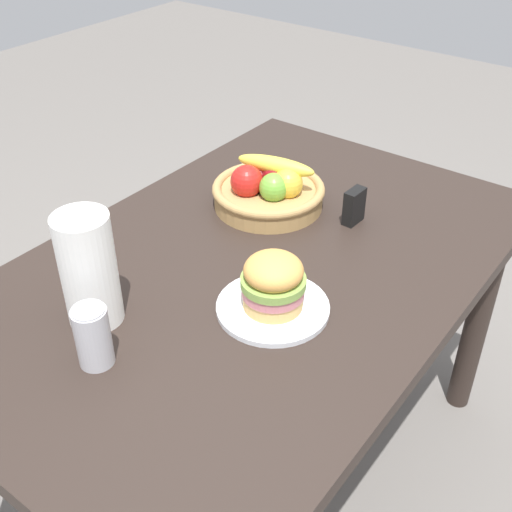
# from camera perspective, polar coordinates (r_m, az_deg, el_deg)

# --- Properties ---
(ground_plane) EXTENTS (8.00, 8.00, 0.00)m
(ground_plane) POSITION_cam_1_polar(r_m,az_deg,el_deg) (2.00, -0.17, -18.40)
(ground_plane) COLOR slate
(dining_table) EXTENTS (1.40, 0.90, 0.75)m
(dining_table) POSITION_cam_1_polar(r_m,az_deg,el_deg) (1.53, -0.21, -3.70)
(dining_table) COLOR #2D231E
(dining_table) RESTS_ON ground_plane
(plate) EXTENTS (0.23, 0.23, 0.01)m
(plate) POSITION_cam_1_polar(r_m,az_deg,el_deg) (1.33, 1.50, -4.56)
(plate) COLOR white
(plate) RESTS_ON dining_table
(sandwich) EXTENTS (0.13, 0.13, 0.12)m
(sandwich) POSITION_cam_1_polar(r_m,az_deg,el_deg) (1.29, 1.54, -2.30)
(sandwich) COLOR #DBAD60
(sandwich) RESTS_ON plate
(soda_can) EXTENTS (0.07, 0.07, 0.13)m
(soda_can) POSITION_cam_1_polar(r_m,az_deg,el_deg) (1.22, -14.24, -6.90)
(soda_can) COLOR silver
(soda_can) RESTS_ON dining_table
(fruit_basket) EXTENTS (0.29, 0.29, 0.14)m
(fruit_basket) POSITION_cam_1_polar(r_m,az_deg,el_deg) (1.66, 1.12, 5.92)
(fruit_basket) COLOR tan
(fruit_basket) RESTS_ON dining_table
(paper_towel_roll) EXTENTS (0.11, 0.11, 0.24)m
(paper_towel_roll) POSITION_cam_1_polar(r_m,az_deg,el_deg) (1.28, -14.59, -1.20)
(paper_towel_roll) COLOR white
(paper_towel_roll) RESTS_ON dining_table
(napkin_holder) EXTENTS (0.06, 0.03, 0.09)m
(napkin_holder) POSITION_cam_1_polar(r_m,az_deg,el_deg) (1.61, 8.67, 4.37)
(napkin_holder) COLOR black
(napkin_holder) RESTS_ON dining_table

